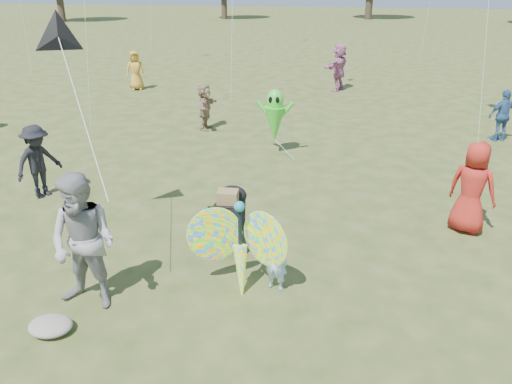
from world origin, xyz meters
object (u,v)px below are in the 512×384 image
(crowd_j, at_px, (339,67))
(crowd_b, at_px, (38,161))
(crowd_g, at_px, (135,70))
(butterfly_kite, at_px, (240,248))
(crowd_a, at_px, (472,188))
(jogging_stroller, at_px, (230,214))
(crowd_c, at_px, (503,116))
(child_girl, at_px, (276,260))
(crowd_d, at_px, (205,107))
(alien_kite, at_px, (275,118))
(adult_man, at_px, (84,243))

(crowd_j, bearing_deg, crowd_b, -2.36)
(crowd_g, xyz_separation_m, butterfly_kite, (7.59, -13.42, -0.10))
(crowd_b, xyz_separation_m, butterfly_kite, (4.99, -2.57, -0.09))
(crowd_a, relative_size, jogging_stroller, 1.59)
(crowd_j, height_order, butterfly_kite, crowd_j)
(crowd_c, bearing_deg, crowd_a, 51.58)
(crowd_b, bearing_deg, crowd_g, 37.31)
(child_girl, xyz_separation_m, crowd_g, (-8.12, 13.34, 0.30))
(crowd_j, bearing_deg, butterfly_kite, 19.53)
(crowd_b, relative_size, crowd_j, 0.83)
(child_girl, distance_m, crowd_g, 15.62)
(crowd_b, relative_size, crowd_c, 1.06)
(crowd_c, distance_m, butterfly_kite, 10.45)
(crowd_g, height_order, jogging_stroller, crowd_g)
(crowd_d, distance_m, jogging_stroller, 7.47)
(crowd_c, xyz_separation_m, crowd_j, (-4.96, 6.24, 0.21))
(crowd_d, bearing_deg, child_girl, -155.98)
(crowd_d, distance_m, butterfly_kite, 8.80)
(crowd_a, height_order, crowd_g, crowd_a)
(child_girl, distance_m, crowd_d, 8.92)
(crowd_b, distance_m, alien_kite, 5.85)
(crowd_d, relative_size, crowd_j, 0.75)
(crowd_d, bearing_deg, jogging_stroller, -159.49)
(butterfly_kite, bearing_deg, crowd_a, 35.80)
(crowd_d, distance_m, alien_kite, 3.14)
(crowd_g, bearing_deg, jogging_stroller, -83.86)
(crowd_c, height_order, crowd_j, crowd_j)
(adult_man, height_order, crowd_b, adult_man)
(crowd_c, bearing_deg, crowd_d, -17.15)
(jogging_stroller, bearing_deg, crowd_j, 80.66)
(child_girl, height_order, jogging_stroller, jogging_stroller)
(child_girl, bearing_deg, butterfly_kite, 24.64)
(child_girl, relative_size, crowd_c, 0.67)
(adult_man, height_order, butterfly_kite, adult_man)
(jogging_stroller, bearing_deg, crowd_g, 115.92)
(adult_man, relative_size, crowd_j, 1.05)
(adult_man, bearing_deg, crowd_d, 102.16)
(crowd_d, relative_size, crowd_g, 0.89)
(crowd_c, bearing_deg, adult_man, 30.76)
(child_girl, relative_size, crowd_j, 0.52)
(adult_man, distance_m, butterfly_kite, 2.21)
(child_girl, relative_size, adult_man, 0.49)
(crowd_g, relative_size, alien_kite, 0.92)
(child_girl, distance_m, crowd_b, 6.06)
(adult_man, height_order, crowd_a, adult_man)
(crowd_a, distance_m, butterfly_kite, 4.58)
(child_girl, bearing_deg, crowd_c, -104.72)
(crowd_j, height_order, alien_kite, crowd_j)
(crowd_a, distance_m, crowd_b, 8.70)
(child_girl, distance_m, adult_man, 2.75)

